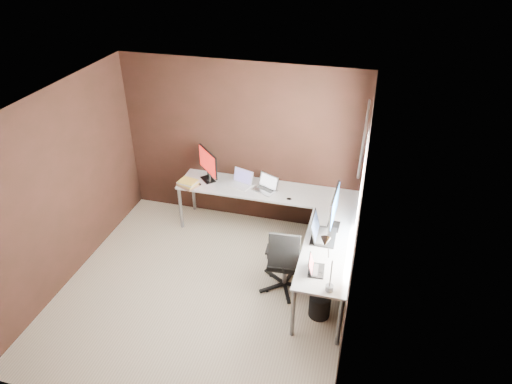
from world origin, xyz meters
TOP-DOWN VIEW (x-y plane):
  - room at (0.34, 0.07)m, footprint 3.60×3.60m
  - desk at (0.84, 1.04)m, footprint 2.65×2.25m
  - drawer_pedestal at (1.43, 1.15)m, footprint 0.42×0.50m
  - monitor_left at (-0.44, 1.55)m, footprint 0.41×0.42m
  - monitor_right at (1.50, 0.82)m, footprint 0.16×0.63m
  - laptop_white at (0.07, 1.54)m, footprint 0.39×0.33m
  - laptop_silver at (0.46, 1.49)m, footprint 0.39×0.35m
  - laptop_black_big at (1.38, 0.57)m, footprint 0.31×0.43m
  - laptop_black_small at (1.40, -0.08)m, footprint 0.20×0.26m
  - book_stack at (-0.68, 1.30)m, footprint 0.35×0.32m
  - mouse_left at (-0.54, 1.35)m, footprint 0.10×0.08m
  - mouse_corner at (0.84, 1.31)m, footprint 0.09×0.07m
  - desk_lamp at (1.54, -0.29)m, footprint 0.20×0.23m
  - office_chair at (0.99, 0.33)m, footprint 0.54×0.54m
  - wastebasket at (1.50, -0.02)m, footprint 0.27×0.27m

SIDE VIEW (x-z plane):
  - wastebasket at x=1.50m, z-range 0.00..0.30m
  - office_chair at x=0.99m, z-range -0.20..0.76m
  - drawer_pedestal at x=1.43m, z-range 0.00..0.60m
  - desk at x=0.84m, z-range 0.31..1.04m
  - mouse_corner at x=0.84m, z-range 0.73..0.76m
  - mouse_left at x=-0.54m, z-range 0.73..0.77m
  - laptop_black_small at x=1.40m, z-range 0.68..0.86m
  - book_stack at x=-0.68m, z-range 0.73..0.82m
  - laptop_silver at x=0.46m, z-range 0.67..0.89m
  - laptop_white at x=0.07m, z-range 0.67..0.89m
  - laptop_black_big at x=1.38m, z-range 0.65..0.93m
  - monitor_left at x=-0.44m, z-range 0.76..1.25m
  - monitor_right at x=1.50m, z-range 0.76..1.28m
  - desk_lamp at x=1.54m, z-range 0.81..1.44m
  - room at x=0.34m, z-range 0.03..2.53m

